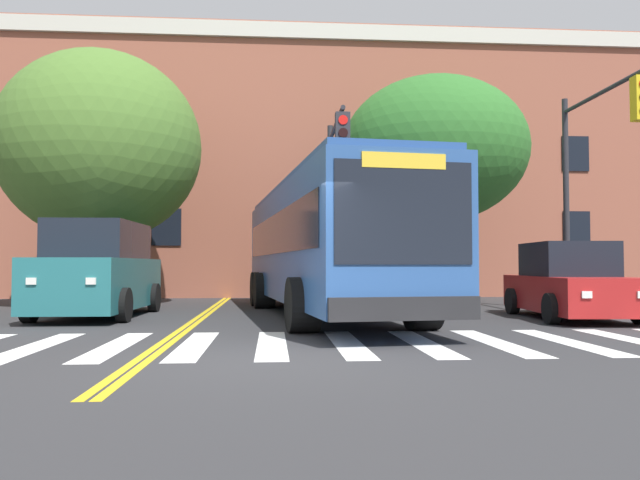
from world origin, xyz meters
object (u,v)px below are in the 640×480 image
object	(u,v)px
city_bus	(323,245)
street_tree_curbside_large	(434,151)
car_teal_near_lane	(99,272)
traffic_light_near_corner	(593,156)
traffic_light_overhead	(335,176)
street_tree_curbside_small	(100,147)
car_red_far_lane	(569,284)

from	to	relation	value
city_bus	street_tree_curbside_large	xyz separation A→B (m)	(3.96, 4.26, 3.20)
car_teal_near_lane	traffic_light_near_corner	distance (m)	12.73
car_teal_near_lane	traffic_light_overhead	xyz separation A→B (m)	(5.85, 0.94, 2.52)
traffic_light_near_corner	street_tree_curbside_small	size ratio (longest dim) A/B	0.77
car_teal_near_lane	city_bus	bearing A→B (deg)	0.47
city_bus	car_red_far_lane	world-z (taller)	city_bus
car_teal_near_lane	traffic_light_overhead	size ratio (longest dim) A/B	0.95
car_teal_near_lane	street_tree_curbside_small	xyz separation A→B (m)	(-1.05, 3.79, 3.74)
car_red_far_lane	car_teal_near_lane	bearing A→B (deg)	173.03
car_teal_near_lane	street_tree_curbside_small	distance (m)	5.43
car_teal_near_lane	street_tree_curbside_large	distance (m)	11.05
city_bus	traffic_light_near_corner	xyz separation A→B (m)	(6.93, -0.23, 2.27)
car_teal_near_lane	street_tree_curbside_large	bearing A→B (deg)	24.61
city_bus	traffic_light_overhead	world-z (taller)	traffic_light_overhead
car_red_far_lane	street_tree_curbside_small	bearing A→B (deg)	157.09
city_bus	street_tree_curbside_small	bearing A→B (deg)	150.08
car_teal_near_lane	car_red_far_lane	distance (m)	11.21
traffic_light_overhead	traffic_light_near_corner	bearing A→B (deg)	-9.72
car_red_far_lane	street_tree_curbside_small	size ratio (longest dim) A/B	0.59
street_tree_curbside_large	city_bus	bearing A→B (deg)	-132.87
car_red_far_lane	traffic_light_overhead	distance (m)	6.41
traffic_light_overhead	street_tree_curbside_small	size ratio (longest dim) A/B	0.69
street_tree_curbside_small	car_teal_near_lane	bearing A→B (deg)	-74.49
city_bus	car_teal_near_lane	distance (m)	5.49
traffic_light_overhead	street_tree_curbside_large	distance (m)	5.09
city_bus	street_tree_curbside_small	world-z (taller)	street_tree_curbside_small
city_bus	traffic_light_overhead	distance (m)	2.10
city_bus	street_tree_curbside_large	size ratio (longest dim) A/B	1.54
traffic_light_overhead	street_tree_curbside_small	distance (m)	7.56
traffic_light_overhead	city_bus	bearing A→B (deg)	-113.85
car_red_far_lane	traffic_light_overhead	world-z (taller)	traffic_light_overhead
traffic_light_near_corner	traffic_light_overhead	distance (m)	6.65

